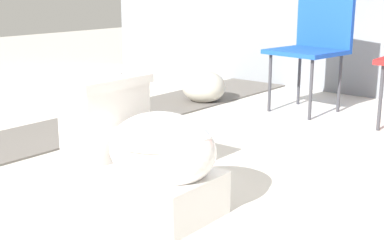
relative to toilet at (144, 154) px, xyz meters
The scene contains 5 objects.
ground_plane 0.24m from the toilet, 46.76° to the left, with size 14.00×14.00×0.00m, color beige.
gravel_strip 1.32m from the toilet, 154.43° to the left, with size 0.56×8.00×0.01m, color #605B56.
toilet is the anchor object (origin of this frame).
folding_chair_left 2.04m from the toilet, 98.41° to the left, with size 0.49×0.49×0.83m.
boulder_near 1.99m from the toilet, 121.42° to the left, with size 0.33×0.33×0.24m, color #ADA899.
Camera 1 is at (1.35, -1.48, 0.86)m, focal length 50.00 mm.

